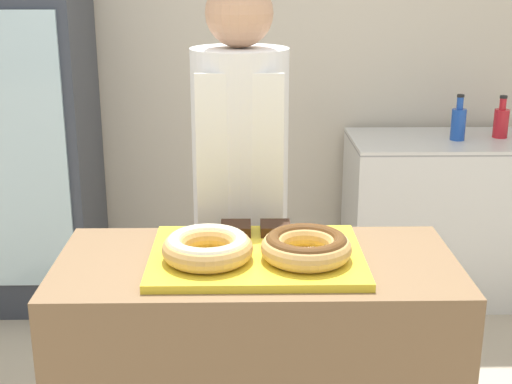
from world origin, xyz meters
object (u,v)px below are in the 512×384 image
(bottle_blue, at_px, (458,123))
(serving_tray, at_px, (257,256))
(brownie_back_left, at_px, (236,228))
(bottle_red, at_px, (501,121))
(brownie_back_right, at_px, (275,228))
(chest_freezer, at_px, (437,217))
(donut_chocolate_glaze, at_px, (306,246))
(donut_light_glaze, at_px, (208,247))
(beverage_fridge, at_px, (37,147))
(baker_person, at_px, (241,200))

(bottle_blue, bearing_deg, serving_tray, -122.40)
(brownie_back_left, xyz_separation_m, bottle_red, (1.41, 1.63, 0.00))
(brownie_back_right, relative_size, chest_freezer, 0.10)
(donut_chocolate_glaze, bearing_deg, donut_light_glaze, 180.00)
(chest_freezer, relative_size, bottle_red, 4.36)
(serving_tray, distance_m, donut_light_glaze, 0.16)
(chest_freezer, height_order, bottle_blue, bottle_blue)
(brownie_back_right, height_order, beverage_fridge, beverage_fridge)
(brownie_back_right, height_order, baker_person, baker_person)
(brownie_back_left, height_order, bottle_red, bottle_red)
(brownie_back_left, distance_m, brownie_back_right, 0.13)
(brownie_back_right, xyz_separation_m, beverage_fridge, (-1.20, 1.59, -0.12))
(baker_person, distance_m, chest_freezer, 1.72)
(baker_person, bearing_deg, bottle_red, 42.07)
(baker_person, distance_m, bottle_blue, 1.67)
(serving_tray, bearing_deg, donut_light_glaze, -159.93)
(baker_person, relative_size, bottle_blue, 7.33)
(serving_tray, distance_m, baker_person, 0.53)
(baker_person, height_order, bottle_blue, baker_person)
(serving_tray, distance_m, bottle_red, 2.24)
(brownie_back_right, bearing_deg, brownie_back_left, 180.00)
(brownie_back_left, height_order, brownie_back_right, same)
(donut_chocolate_glaze, distance_m, chest_freezer, 2.10)
(donut_chocolate_glaze, height_order, brownie_back_left, donut_chocolate_glaze)
(baker_person, height_order, bottle_red, baker_person)
(donut_chocolate_glaze, distance_m, beverage_fridge, 2.22)
(baker_person, bearing_deg, donut_light_glaze, -99.03)
(serving_tray, height_order, bottle_red, bottle_red)
(brownie_back_left, xyz_separation_m, brownie_back_right, (0.13, 0.00, 0.00))
(donut_chocolate_glaze, height_order, baker_person, baker_person)
(brownie_back_left, xyz_separation_m, beverage_fridge, (-1.08, 1.59, -0.12))
(donut_light_glaze, distance_m, brownie_back_right, 0.30)
(beverage_fridge, bearing_deg, bottle_blue, -0.54)
(serving_tray, bearing_deg, baker_person, 95.35)
(beverage_fridge, xyz_separation_m, bottle_blue, (2.24, -0.02, 0.13))
(donut_chocolate_glaze, bearing_deg, serving_tray, 159.93)
(donut_chocolate_glaze, bearing_deg, bottle_red, 56.76)
(donut_chocolate_glaze, height_order, brownie_back_right, donut_chocolate_glaze)
(bottle_red, bearing_deg, baker_person, -137.93)
(bottle_red, bearing_deg, brownie_back_left, -130.93)
(brownie_back_right, bearing_deg, donut_light_glaze, -133.63)
(baker_person, height_order, chest_freezer, baker_person)
(donut_light_glaze, height_order, brownie_back_right, donut_light_glaze)
(chest_freezer, bearing_deg, brownie_back_right, -121.37)
(bottle_blue, bearing_deg, bottle_red, 12.38)
(baker_person, xyz_separation_m, chest_freezer, (1.09, 1.23, -0.51))
(donut_chocolate_glaze, height_order, beverage_fridge, beverage_fridge)
(donut_light_glaze, height_order, brownie_back_left, donut_light_glaze)
(serving_tray, relative_size, chest_freezer, 0.63)
(brownie_back_right, height_order, chest_freezer, brownie_back_right)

